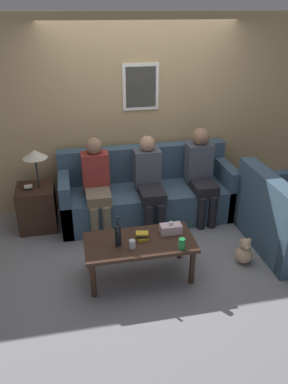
# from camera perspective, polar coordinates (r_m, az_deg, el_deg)

# --- Properties ---
(ground_plane) EXTENTS (16.00, 16.00, 0.00)m
(ground_plane) POSITION_cam_1_polar(r_m,az_deg,el_deg) (4.90, 1.59, -6.32)
(ground_plane) COLOR gray
(wall_back) EXTENTS (9.00, 0.08, 2.60)m
(wall_back) POSITION_cam_1_polar(r_m,az_deg,el_deg) (5.20, -0.57, 11.48)
(wall_back) COLOR tan
(wall_back) RESTS_ON ground_plane
(couch_main) EXTENTS (2.32, 0.82, 0.94)m
(couch_main) POSITION_cam_1_polar(r_m,az_deg,el_deg) (5.15, 0.40, -0.29)
(couch_main) COLOR #385166
(couch_main) RESTS_ON ground_plane
(couch_side) EXTENTS (0.82, 1.26, 0.94)m
(couch_side) POSITION_cam_1_polar(r_m,az_deg,el_deg) (4.82, 20.58, -4.20)
(couch_side) COLOR #385166
(couch_side) RESTS_ON ground_plane
(coffee_table) EXTENTS (1.16, 0.57, 0.45)m
(coffee_table) POSITION_cam_1_polar(r_m,az_deg,el_deg) (3.99, -0.68, -8.18)
(coffee_table) COLOR #382319
(coffee_table) RESTS_ON ground_plane
(side_table_with_lamp) EXTENTS (0.47, 0.47, 1.08)m
(side_table_with_lamp) POSITION_cam_1_polar(r_m,az_deg,el_deg) (5.07, -15.97, -1.75)
(side_table_with_lamp) COLOR #382319
(side_table_with_lamp) RESTS_ON ground_plane
(wine_bottle) EXTENTS (0.07, 0.07, 0.34)m
(wine_bottle) POSITION_cam_1_polar(r_m,az_deg,el_deg) (3.83, -3.99, -6.44)
(wine_bottle) COLOR black
(wine_bottle) RESTS_ON coffee_table
(drinking_glass) EXTENTS (0.07, 0.07, 0.09)m
(drinking_glass) POSITION_cam_1_polar(r_m,az_deg,el_deg) (3.82, -1.80, -7.96)
(drinking_glass) COLOR silver
(drinking_glass) RESTS_ON coffee_table
(book_stack) EXTENTS (0.14, 0.13, 0.08)m
(book_stack) POSITION_cam_1_polar(r_m,az_deg,el_deg) (3.97, -0.30, -6.70)
(book_stack) COLOR gold
(book_stack) RESTS_ON coffee_table
(soda_can) EXTENTS (0.07, 0.07, 0.12)m
(soda_can) POSITION_cam_1_polar(r_m,az_deg,el_deg) (3.82, 5.79, -7.89)
(soda_can) COLOR #197A38
(soda_can) RESTS_ON coffee_table
(tissue_box) EXTENTS (0.23, 0.12, 0.15)m
(tissue_box) POSITION_cam_1_polar(r_m,az_deg,el_deg) (4.07, 4.11, -5.56)
(tissue_box) COLOR silver
(tissue_box) RESTS_ON coffee_table
(person_left) EXTENTS (0.34, 0.60, 1.20)m
(person_left) POSITION_cam_1_polar(r_m,az_deg,el_deg) (4.78, -7.22, 1.60)
(person_left) COLOR #756651
(person_left) RESTS_ON ground_plane
(person_middle) EXTENTS (0.34, 0.66, 1.19)m
(person_middle) POSITION_cam_1_polar(r_m,az_deg,el_deg) (4.83, 0.82, 1.90)
(person_middle) COLOR black
(person_middle) RESTS_ON ground_plane
(person_right) EXTENTS (0.34, 0.61, 1.24)m
(person_right) POSITION_cam_1_polar(r_m,az_deg,el_deg) (5.05, 8.70, 3.19)
(person_right) COLOR black
(person_right) RESTS_ON ground_plane
(teddy_bear) EXTENTS (0.20, 0.20, 0.32)m
(teddy_bear) POSITION_cam_1_polar(r_m,az_deg,el_deg) (4.47, 15.00, -8.84)
(teddy_bear) COLOR tan
(teddy_bear) RESTS_ON ground_plane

